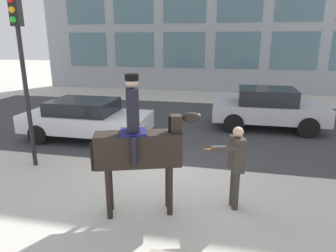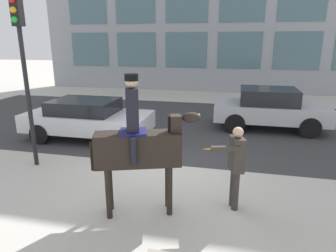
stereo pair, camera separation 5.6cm
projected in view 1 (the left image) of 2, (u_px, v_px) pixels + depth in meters
name	position (u px, v px, depth m)	size (l,w,h in m)	color
ground_plane	(165.00, 173.00, 7.60)	(80.00, 80.00, 0.00)	beige
road_surface	(191.00, 124.00, 12.06)	(22.89, 8.50, 0.01)	#38383A
mounted_horse_lead	(140.00, 145.00, 5.49)	(1.95, 0.93, 2.68)	black
pedestrian_bystander	(236.00, 162.00, 5.76)	(0.80, 0.63, 1.68)	#332D28
street_car_near_lane	(86.00, 118.00, 10.04)	(4.18, 1.90, 1.34)	silver
street_car_far_lane	(268.00, 108.00, 11.24)	(4.05, 2.02, 1.53)	#B7B7BC
traffic_light	(21.00, 57.00, 7.28)	(0.24, 0.29, 4.28)	black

